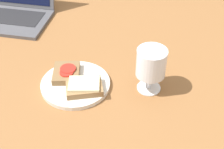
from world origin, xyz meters
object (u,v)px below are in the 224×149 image
Objects in this scene: laptop at (12,6)px; plate at (76,84)px; sandwich_with_cheese at (84,87)px; sandwich_with_tomato at (67,73)px; wine_glass at (151,64)px.

plate is at bearing -44.28° from laptop.
sandwich_with_tomato is at bearing 143.51° from sandwich_with_cheese.
plate is 1.50× the size of wine_glass.
wine_glass is at bearing 17.71° from sandwich_with_cheese.
sandwich_with_tomato reaches higher than plate.
plate is 4.85cm from sandwich_with_cheese.
sandwich_with_cheese is (7.07, -5.23, 0.15)cm from sandwich_with_tomato.
wine_glass is at bearing 1.49° from sandwich_with_tomato.
wine_glass is (25.53, 0.66, 6.68)cm from sandwich_with_tomato.
plate is at bearing -171.54° from wine_glass.
laptop is at bearing 150.91° from wine_glass.
wine_glass reaches higher than sandwich_with_cheese.
wine_glass is (18.46, 5.89, 6.53)cm from sandwich_with_cheese.
sandwich_with_tomato is 47.46cm from laptop.
plate is at bearing 143.70° from sandwich_with_cheese.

